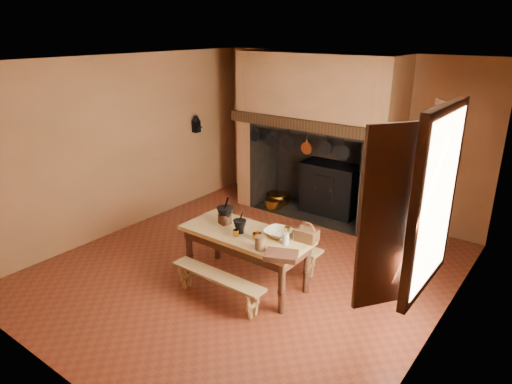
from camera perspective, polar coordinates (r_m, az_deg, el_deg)
floor at (r=6.48m, az=-0.93°, el=-9.48°), size 5.50×5.50×0.00m
ceiling at (r=5.66m, az=-1.10°, el=16.06°), size 5.50×5.50×0.00m
back_wall at (r=8.19m, az=10.99°, el=7.01°), size 5.00×0.02×2.80m
wall_left at (r=7.66m, az=-16.01°, el=5.71°), size 0.02×5.50×2.80m
wall_right at (r=4.89m, az=22.82°, el=-3.10°), size 0.02×5.50×2.80m
wall_front at (r=4.26m, az=-24.55°, el=-6.76°), size 5.00×0.02×2.80m
chimney_breast at (r=7.86m, az=7.75°, el=9.73°), size 2.95×0.96×2.80m
iron_range at (r=8.20m, az=9.36°, el=0.45°), size 1.12×0.55×1.60m
hearth_pans at (r=8.63m, az=2.60°, el=-1.04°), size 0.51×0.62×0.20m
hanging_pans at (r=7.55m, az=5.44°, el=5.89°), size 1.92×0.29×0.27m
onion_string at (r=6.96m, az=14.77°, el=3.84°), size 0.12×0.10×0.46m
herb_bunch at (r=6.89m, az=16.19°, el=3.97°), size 0.20×0.20×0.35m
window at (r=4.45m, az=20.12°, el=-0.78°), size 0.39×1.75×1.76m
wall_coffee_mill at (r=8.57m, az=-7.49°, el=8.57°), size 0.23×0.16×0.31m
work_table at (r=5.86m, az=-1.29°, el=-6.09°), size 1.68×0.75×0.73m
bench_front at (r=5.64m, az=-4.82°, el=-11.11°), size 1.32×0.23×0.37m
bench_back at (r=6.40m, az=1.96°, el=-6.65°), size 1.51×0.26×0.42m
mortar_large at (r=6.03m, az=-3.87°, el=-2.81°), size 0.22×0.22×0.38m
mortar_small at (r=5.76m, az=-2.04°, el=-4.24°), size 0.17×0.17×0.29m
coffee_grinder at (r=6.04m, az=-3.91°, el=-3.29°), size 0.19×0.16×0.21m
brass_mug_a at (r=5.69m, az=-2.55°, el=-5.14°), size 0.08×0.08×0.09m
brass_mug_b at (r=5.77m, az=3.94°, el=-4.78°), size 0.10×0.10×0.09m
mixing_bowl at (r=5.70m, az=2.78°, el=-5.12°), size 0.34×0.34×0.08m
stoneware_crock at (r=5.35m, az=0.57°, el=-6.39°), size 0.17×0.17×0.17m
glass_jar at (r=5.49m, az=3.72°, el=-5.85°), size 0.09×0.09×0.14m
wicker_basket at (r=5.59m, az=6.37°, el=-5.31°), size 0.27×0.20×0.25m
wooden_tray at (r=5.19m, az=3.17°, el=-7.92°), size 0.44×0.39×0.06m
brass_cup at (r=5.58m, az=0.14°, el=-5.59°), size 0.16×0.16×0.10m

